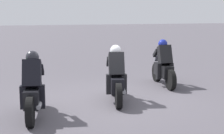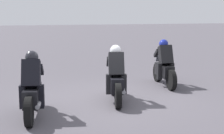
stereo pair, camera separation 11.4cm
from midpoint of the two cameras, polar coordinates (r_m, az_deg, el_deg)
ground_plane at (r=9.13m, az=-0.49°, el=-5.66°), size 120.00×120.00×0.00m
rider_lane_a at (r=10.94m, az=8.54°, el=0.06°), size 2.04×0.59×1.51m
rider_lane_b at (r=8.86m, az=0.33°, el=-1.98°), size 2.01×0.65×1.51m
rider_lane_c at (r=7.74m, az=-13.79°, el=-3.89°), size 2.03×0.62×1.51m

